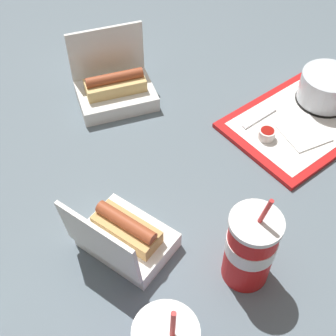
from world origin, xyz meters
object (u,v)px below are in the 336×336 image
food_tray (302,122)px  plastic_fork (259,118)px  clamshell_hotdog_center (115,88)px  soda_cup_back (250,247)px  clamshell_hotdog_right (124,237)px  cake_container (326,89)px  ketchup_cup (267,134)px

food_tray → plastic_fork: plastic_fork is taller
clamshell_hotdog_center → soda_cup_back: soda_cup_back is taller
clamshell_hotdog_center → plastic_fork: bearing=-50.4°
clamshell_hotdog_right → soda_cup_back: size_ratio=0.89×
cake_container → soda_cup_back: (-0.49, -0.23, 0.04)m
food_tray → cake_container: (0.09, 0.02, 0.05)m
ketchup_cup → soda_cup_back: soda_cup_back is taller
ketchup_cup → plastic_fork: size_ratio=0.36×
plastic_fork → clamshell_hotdog_center: size_ratio=0.48×
clamshell_hotdog_center → clamshell_hotdog_right: bearing=-120.6°
cake_container → ketchup_cup: cake_container is taller
clamshell_hotdog_right → soda_cup_back: bearing=-50.1°
cake_container → clamshell_hotdog_center: size_ratio=0.60×
ketchup_cup → clamshell_hotdog_center: bearing=120.5°
food_tray → plastic_fork: bearing=141.2°
clamshell_hotdog_right → clamshell_hotdog_center: (0.23, 0.39, 0.00)m
cake_container → ketchup_cup: 0.21m
cake_container → plastic_fork: cake_container is taller
cake_container → clamshell_hotdog_center: 0.54m
cake_container → food_tray: bearing=-168.3°
plastic_fork → clamshell_hotdog_center: (-0.24, 0.29, 0.03)m
plastic_fork → clamshell_hotdog_center: clamshell_hotdog_center is taller
ketchup_cup → plastic_fork: ketchup_cup is taller
clamshell_hotdog_center → soda_cup_back: size_ratio=0.99×
cake_container → ketchup_cup: size_ratio=3.47×
cake_container → plastic_fork: (-0.18, 0.05, -0.04)m
clamshell_hotdog_right → soda_cup_back: (0.15, -0.18, 0.05)m
food_tray → cake_container: 0.11m
clamshell_hotdog_right → soda_cup_back: soda_cup_back is taller
food_tray → ketchup_cup: size_ratio=9.36×
cake_container → clamshell_hotdog_right: 0.65m
plastic_fork → clamshell_hotdog_right: (-0.47, -0.10, 0.02)m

